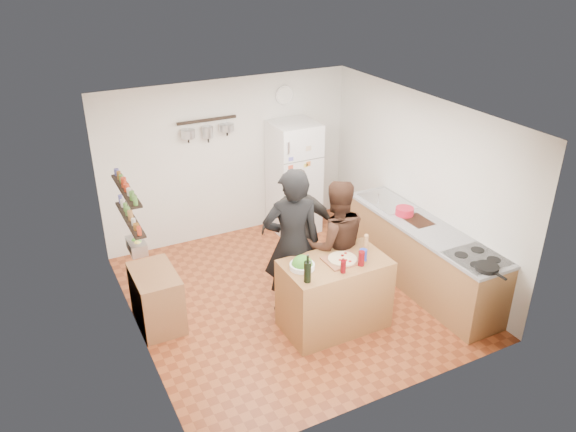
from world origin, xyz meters
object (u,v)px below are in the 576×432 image
wall_clock (284,95)px  person_left (292,244)px  salad_bowl (302,266)px  skillet (487,268)px  red_bowl (405,211)px  side_table (157,298)px  counter_run (421,256)px  person_back (299,229)px  salt_canister (363,255)px  wine_bottle (308,272)px  fridge (294,178)px  prep_island (334,294)px  person_center (335,245)px  pepper_mill (366,244)px

wall_clock → person_left: bearing=-114.8°
salad_bowl → skillet: skillet is taller
red_bowl → side_table: size_ratio=0.31×
person_left → skillet: 2.27m
counter_run → person_left: bearing=172.5°
person_back → red_bowl: bearing=-172.1°
red_bowl → side_table: red_bowl is taller
salad_bowl → side_table: bearing=146.7°
salt_canister → wall_clock: size_ratio=0.48×
wine_bottle → fridge: bearing=65.1°
salt_canister → fridge: fridge is taller
salt_canister → side_table: salt_canister is taller
person_left → fridge: (1.10, 2.06, -0.08)m
fridge → side_table: (-2.69, -1.53, -0.54)m
person_left → wall_clock: 2.88m
fridge → wall_clock: 1.29m
prep_island → salad_bowl: size_ratio=4.30×
wine_bottle → prep_island: bearing=23.7°
fridge → salt_canister: bearing=-100.3°
person_left → person_center: bearing=-170.9°
salad_bowl → counter_run: bearing=5.9°
salad_bowl → salt_canister: 0.74m
pepper_mill → side_table: bearing=157.5°
wine_bottle → pepper_mill: 0.99m
pepper_mill → skillet: 1.40m
fridge → person_left: bearing=-118.2°
skillet → wall_clock: wall_clock is taller
salt_canister → prep_island: bearing=158.2°
person_back → skillet: size_ratio=6.29×
prep_island → wall_clock: 3.43m
person_center → salad_bowl: bearing=43.0°
salad_bowl → person_left: person_left is taller
skillet → side_table: (-3.34, 1.97, -0.58)m
wine_bottle → red_bowl: 2.16m
prep_island → red_bowl: bearing=23.0°
person_center → fridge: 2.19m
prep_island → salad_bowl: bearing=173.2°
person_back → wall_clock: size_ratio=5.64×
skillet → wall_clock: (-0.65, 3.83, 1.20)m
red_bowl → salad_bowl: bearing=-163.0°
person_center → side_table: (-2.16, 0.60, -0.50)m
person_center → person_back: (-0.19, 0.61, -0.02)m
wine_bottle → salt_canister: size_ratio=1.71×
person_center → counter_run: size_ratio=0.66×
side_table → red_bowl: bearing=-6.6°
prep_island → person_left: bearing=122.7°
counter_run → fridge: bearing=108.1°
person_left → salad_bowl: bearing=93.3°
prep_island → person_center: 0.64m
fridge → prep_island: bearing=-107.1°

